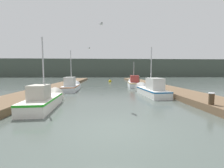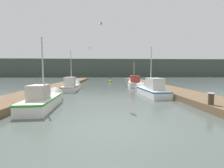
{
  "view_description": "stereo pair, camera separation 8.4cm",
  "coord_description": "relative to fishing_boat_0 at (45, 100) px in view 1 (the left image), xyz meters",
  "views": [
    {
      "loc": [
        -0.37,
        -5.37,
        2.15
      ],
      "look_at": [
        0.41,
        10.35,
        0.85
      ],
      "focal_mm": 24.0,
      "sensor_mm": 36.0,
      "label": 1
    },
    {
      "loc": [
        -0.28,
        -5.37,
        2.15
      ],
      "look_at": [
        0.41,
        10.35,
        0.85
      ],
      "focal_mm": 24.0,
      "sensor_mm": 36.0,
      "label": 2
    }
  ],
  "objects": [
    {
      "name": "mooring_piling_0",
      "position": [
        9.25,
        -1.69,
        0.07
      ],
      "size": [
        0.31,
        0.31,
        1.04
      ],
      "color": "#473523",
      "rests_on": "ground_plane"
    },
    {
      "name": "dock_right",
      "position": [
        10.45,
        12.17,
        -0.25
      ],
      "size": [
        2.8,
        40.0,
        0.41
      ],
      "color": "brown",
      "rests_on": "ground_plane"
    },
    {
      "name": "dock_left",
      "position": [
        -2.45,
        12.17,
        -0.25
      ],
      "size": [
        2.8,
        40.0,
        0.41
      ],
      "color": "brown",
      "rests_on": "ground_plane"
    },
    {
      "name": "channel_buoy",
      "position": [
        4.74,
        21.86,
        -0.28
      ],
      "size": [
        0.61,
        0.61,
        1.11
      ],
      "color": "gold",
      "rests_on": "ground_plane"
    },
    {
      "name": "seagull_lead",
      "position": [
        1.96,
        7.52,
        4.25
      ],
      "size": [
        0.3,
        0.56,
        0.12
      ],
      "rotation": [
        0.0,
        0.0,
        1.7
      ],
      "color": "white"
    },
    {
      "name": "mooring_piling_1",
      "position": [
        -1.14,
        1.34,
        0.1
      ],
      "size": [
        0.35,
        0.35,
        1.09
      ],
      "color": "#473523",
      "rests_on": "ground_plane"
    },
    {
      "name": "fishing_boat_2",
      "position": [
        -0.18,
        8.3,
        0.02
      ],
      "size": [
        1.61,
        5.08,
        4.93
      ],
      "rotation": [
        0.0,
        0.0,
        0.03
      ],
      "color": "silver",
      "rests_on": "ground_plane"
    },
    {
      "name": "fishing_boat_1",
      "position": [
        7.86,
        4.36,
        0.06
      ],
      "size": [
        1.84,
        5.52,
        4.76
      ],
      "rotation": [
        0.0,
        0.0,
        0.07
      ],
      "color": "silver",
      "rests_on": "ground_plane"
    },
    {
      "name": "ground_plane",
      "position": [
        4.0,
        -3.83,
        -0.45
      ],
      "size": [
        200.0,
        200.0,
        0.0
      ],
      "color": "#47514C"
    },
    {
      "name": "distant_shore_ridge",
      "position": [
        4.0,
        58.66,
        3.17
      ],
      "size": [
        120.0,
        16.0,
        7.25
      ],
      "color": "#424C42",
      "rests_on": "ground_plane"
    },
    {
      "name": "fishing_boat_3",
      "position": [
        7.86,
        12.41,
        0.04
      ],
      "size": [
        1.92,
        5.33,
        3.91
      ],
      "rotation": [
        0.0,
        0.0,
        -0.09
      ],
      "color": "silver",
      "rests_on": "ground_plane"
    },
    {
      "name": "fishing_boat_0",
      "position": [
        0.0,
        0.0,
        0.0
      ],
      "size": [
        1.66,
        4.86,
        4.49
      ],
      "rotation": [
        0.0,
        0.0,
        0.07
      ],
      "color": "silver",
      "rests_on": "ground_plane"
    },
    {
      "name": "seagull_1",
      "position": [
        3.41,
        1.49,
        4.98
      ],
      "size": [
        0.3,
        0.56,
        0.12
      ],
      "rotation": [
        0.0,
        0.0,
        1.79
      ],
      "color": "white"
    },
    {
      "name": "mooring_piling_2",
      "position": [
        9.07,
        14.34,
        0.25
      ],
      "size": [
        0.33,
        0.33,
        1.4
      ],
      "color": "#473523",
      "rests_on": "ground_plane"
    }
  ]
}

